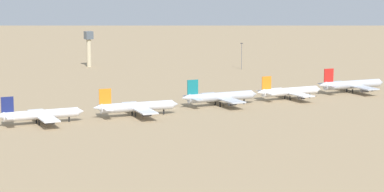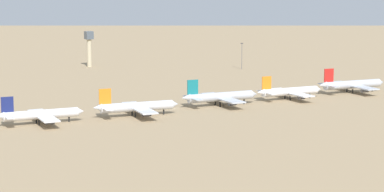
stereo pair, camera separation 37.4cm
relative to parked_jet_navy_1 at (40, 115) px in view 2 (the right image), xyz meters
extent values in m
plane|color=#9E8460|center=(66.43, 4.65, -4.07)|extent=(4000.00, 4000.00, 0.00)
cylinder|color=white|center=(0.37, -0.04, 0.04)|extent=(31.57, 7.17, 3.92)
cone|color=white|center=(17.32, -1.82, 0.04)|extent=(3.31, 4.01, 3.72)
cube|color=navy|center=(-13.26, 1.40, 5.18)|extent=(5.11, 1.02, 6.36)
cube|color=white|center=(-12.85, 5.29, 0.43)|extent=(3.81, 6.95, 0.35)
cube|color=white|center=(-13.67, -2.50, 0.43)|extent=(3.81, 6.95, 0.35)
cube|color=white|center=(1.35, -0.14, -0.55)|extent=(9.90, 31.85, 0.55)
cylinder|color=slate|center=(3.09, 7.06, -1.92)|extent=(3.73, 2.51, 2.15)
cylinder|color=slate|center=(1.55, -7.55, -1.92)|extent=(3.73, 2.51, 2.15)
cylinder|color=black|center=(12.21, -1.29, -3.00)|extent=(0.69, 0.69, 2.15)
cylinder|color=black|center=(-0.84, 2.45, -3.00)|extent=(0.69, 0.69, 2.15)
cylinder|color=black|center=(-1.33, -2.22, -3.00)|extent=(0.69, 0.69, 2.15)
cylinder|color=silver|center=(42.94, -4.16, 0.24)|extent=(33.11, 9.28, 4.11)
cone|color=silver|center=(60.59, -7.01, 0.24)|extent=(3.66, 4.34, 3.90)
cone|color=silver|center=(25.30, -1.32, 0.86)|extent=(4.61, 4.10, 3.49)
cube|color=orange|center=(28.75, -1.88, 5.63)|extent=(5.36, 1.36, 6.68)
cube|color=silver|center=(29.40, 2.18, 0.65)|extent=(4.36, 7.42, 0.37)
cube|color=silver|center=(28.09, -5.93, 0.65)|extent=(4.36, 7.42, 0.37)
cube|color=silver|center=(43.96, -4.33, -0.38)|extent=(12.12, 33.56, 0.58)
cylinder|color=slate|center=(46.20, 3.11, -1.81)|extent=(4.01, 2.82, 2.26)
cylinder|color=slate|center=(43.75, -12.10, -1.81)|extent=(4.01, 2.82, 2.26)
cylinder|color=black|center=(55.28, -6.15, -2.94)|extent=(0.72, 0.72, 2.26)
cylinder|color=black|center=(41.81, -1.49, -2.94)|extent=(0.72, 0.72, 2.26)
cylinder|color=black|center=(41.03, -6.35, -2.94)|extent=(0.72, 0.72, 2.26)
cylinder|color=silver|center=(89.85, 0.42, 0.36)|extent=(34.00, 7.56, 4.22)
cone|color=silver|center=(108.11, -1.41, 0.36)|extent=(3.55, 4.30, 4.01)
cone|color=silver|center=(71.59, 2.25, 0.99)|extent=(4.56, 3.99, 3.59)
cube|color=#14727A|center=(75.15, 1.89, 5.89)|extent=(5.51, 1.07, 6.86)
cube|color=silver|center=(75.57, 6.09, 0.78)|extent=(4.07, 7.47, 0.38)
cube|color=silver|center=(74.73, -2.31, 0.78)|extent=(4.07, 7.47, 0.38)
cube|color=silver|center=(90.90, 0.31, -0.28)|extent=(10.50, 34.30, 0.59)
cylinder|color=slate|center=(92.73, 8.08, -1.75)|extent=(4.01, 2.69, 2.32)
cylinder|color=slate|center=(91.16, -7.66, -1.75)|extent=(4.01, 2.69, 2.32)
cylinder|color=black|center=(102.61, -0.86, -2.91)|extent=(0.74, 0.74, 2.32)
cylinder|color=black|center=(88.53, 3.09, -2.91)|extent=(0.74, 0.74, 2.32)
cylinder|color=black|center=(88.02, -1.94, -2.91)|extent=(0.74, 0.74, 2.32)
cylinder|color=white|center=(130.23, -1.55, 0.08)|extent=(31.88, 6.78, 3.96)
cone|color=white|center=(147.37, -3.09, 0.08)|extent=(3.29, 4.01, 3.76)
cone|color=white|center=(113.09, 0.00, 0.67)|extent=(4.24, 3.70, 3.36)
cube|color=orange|center=(116.43, -0.31, 5.27)|extent=(5.17, 0.95, 6.43)
cube|color=white|center=(116.79, 3.63, 0.48)|extent=(3.76, 6.98, 0.36)
cube|color=white|center=(116.08, -4.25, 0.48)|extent=(3.76, 6.98, 0.36)
cube|color=white|center=(131.21, -1.64, -0.51)|extent=(9.54, 32.13, 0.55)
cylinder|color=slate|center=(132.86, 5.66, -1.90)|extent=(3.74, 2.49, 2.18)
cylinder|color=slate|center=(131.53, -9.11, -1.90)|extent=(3.74, 2.49, 2.18)
cylinder|color=black|center=(142.21, -2.63, -2.99)|extent=(0.69, 0.69, 2.18)
cylinder|color=black|center=(128.96, 0.95, -2.99)|extent=(0.69, 0.69, 2.18)
cylinder|color=black|center=(128.54, -3.78, -2.99)|extent=(0.69, 0.69, 2.18)
cylinder|color=silver|center=(173.17, -0.37, 0.46)|extent=(34.83, 8.54, 4.32)
cone|color=silver|center=(191.83, -2.68, 0.46)|extent=(3.72, 4.47, 4.10)
cone|color=silver|center=(154.52, 1.94, 1.11)|extent=(4.74, 4.18, 3.67)
cube|color=red|center=(158.17, 1.49, 6.13)|extent=(5.64, 1.23, 7.02)
cube|color=silver|center=(158.70, 5.78, 0.89)|extent=(4.33, 7.71, 0.39)
cube|color=silver|center=(157.63, -2.79, 0.89)|extent=(4.33, 7.71, 0.39)
cube|color=silver|center=(174.25, -0.50, -0.19)|extent=(11.54, 35.21, 0.60)
cylinder|color=slate|center=(176.31, 7.41, -1.70)|extent=(4.15, 2.84, 2.38)
cylinder|color=slate|center=(174.32, -8.67, -1.70)|extent=(4.15, 2.84, 2.38)
cylinder|color=black|center=(186.21, -1.99, -2.89)|extent=(0.76, 0.76, 2.38)
cylinder|color=black|center=(171.89, 2.40, -2.89)|extent=(0.76, 0.76, 2.38)
cylinder|color=black|center=(171.25, -2.74, -2.89)|extent=(0.76, 0.76, 2.38)
cylinder|color=#C6B793|center=(99.61, 184.79, 5.59)|extent=(3.20, 3.20, 19.34)
cube|color=#4C5660|center=(99.61, 184.79, 17.99)|extent=(5.20, 5.20, 5.45)
cylinder|color=#59595E|center=(182.62, 117.94, 4.66)|extent=(0.36, 0.36, 17.47)
cube|color=#333333|center=(182.62, 117.94, 13.64)|extent=(1.80, 0.50, 0.50)
camera|label=1|loc=(-99.50, -292.22, 54.78)|focal=68.96mm
camera|label=2|loc=(-99.18, -292.41, 54.78)|focal=68.96mm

